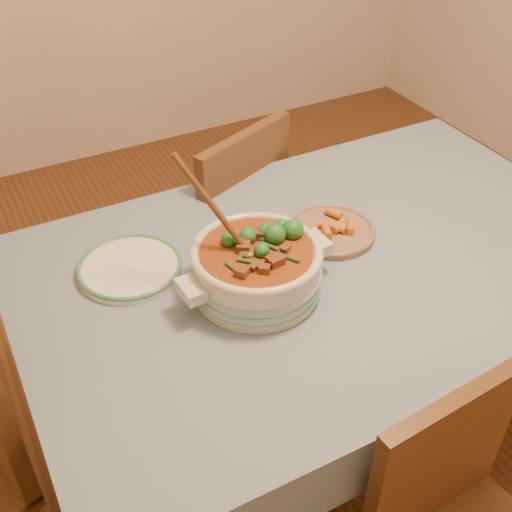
{
  "coord_description": "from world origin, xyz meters",
  "views": [
    {
      "loc": [
        -0.82,
        -1.13,
        1.85
      ],
      "look_at": [
        -0.24,
        -0.02,
        0.87
      ],
      "focal_mm": 45.0,
      "sensor_mm": 36.0,
      "label": 1
    }
  ],
  "objects_px": {
    "white_plate": "(130,267)",
    "fried_plate": "(331,230)",
    "dining_table": "(327,285)",
    "condiment_bowl": "(247,228)",
    "stew_casserole": "(256,265)",
    "chair_far": "(223,222)"
  },
  "relations": [
    {
      "from": "white_plate",
      "to": "condiment_bowl",
      "type": "bearing_deg",
      "value": -0.03
    },
    {
      "from": "dining_table",
      "to": "white_plate",
      "type": "xyz_separation_m",
      "value": [
        -0.5,
        0.21,
        0.1
      ]
    },
    {
      "from": "condiment_bowl",
      "to": "dining_table",
      "type": "bearing_deg",
      "value": -54.3
    },
    {
      "from": "white_plate",
      "to": "dining_table",
      "type": "bearing_deg",
      "value": -22.51
    },
    {
      "from": "dining_table",
      "to": "fried_plate",
      "type": "height_order",
      "value": "fried_plate"
    },
    {
      "from": "fried_plate",
      "to": "stew_casserole",
      "type": "bearing_deg",
      "value": -159.07
    },
    {
      "from": "dining_table",
      "to": "condiment_bowl",
      "type": "height_order",
      "value": "condiment_bowl"
    },
    {
      "from": "stew_casserole",
      "to": "white_plate",
      "type": "height_order",
      "value": "stew_casserole"
    },
    {
      "from": "dining_table",
      "to": "condiment_bowl",
      "type": "xyz_separation_m",
      "value": [
        -0.15,
        0.21,
        0.12
      ]
    },
    {
      "from": "condiment_bowl",
      "to": "fried_plate",
      "type": "relative_size",
      "value": 0.39
    },
    {
      "from": "dining_table",
      "to": "chair_far",
      "type": "xyz_separation_m",
      "value": [
        -0.04,
        0.61,
        -0.15
      ]
    },
    {
      "from": "fried_plate",
      "to": "chair_far",
      "type": "height_order",
      "value": "chair_far"
    },
    {
      "from": "white_plate",
      "to": "fried_plate",
      "type": "distance_m",
      "value": 0.58
    },
    {
      "from": "chair_far",
      "to": "dining_table",
      "type": "bearing_deg",
      "value": 71.38
    },
    {
      "from": "stew_casserole",
      "to": "chair_far",
      "type": "bearing_deg",
      "value": 72.76
    },
    {
      "from": "stew_casserole",
      "to": "white_plate",
      "type": "bearing_deg",
      "value": 139.29
    },
    {
      "from": "stew_casserole",
      "to": "white_plate",
      "type": "distance_m",
      "value": 0.35
    },
    {
      "from": "white_plate",
      "to": "fried_plate",
      "type": "xyz_separation_m",
      "value": [
        0.57,
        -0.11,
        0.0
      ]
    },
    {
      "from": "stew_casserole",
      "to": "white_plate",
      "type": "relative_size",
      "value": 1.19
    },
    {
      "from": "condiment_bowl",
      "to": "white_plate",
      "type": "bearing_deg",
      "value": 179.97
    },
    {
      "from": "stew_casserole",
      "to": "condiment_bowl",
      "type": "relative_size",
      "value": 3.73
    },
    {
      "from": "white_plate",
      "to": "chair_far",
      "type": "distance_m",
      "value": 0.66
    }
  ]
}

